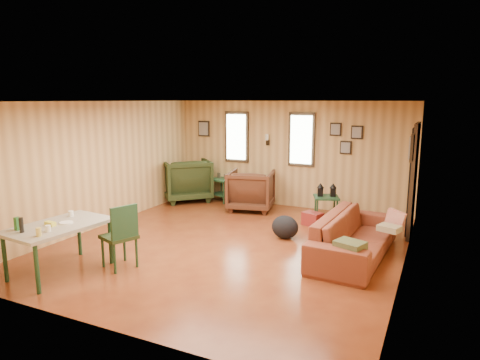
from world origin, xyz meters
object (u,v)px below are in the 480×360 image
object	(u,v)px
sofa	(355,229)
end_table	(223,186)
recliner_brown	(251,188)
side_table	(326,195)
recliner_green	(186,178)
dining_table	(58,229)

from	to	relation	value
sofa	end_table	xyz separation A→B (m)	(-3.60, 2.44, -0.07)
recliner_brown	side_table	world-z (taller)	recliner_brown
sofa	side_table	distance (m)	2.05
recliner_brown	sofa	bearing A→B (deg)	130.54
recliner_brown	side_table	size ratio (longest dim) A/B	1.26
recliner_green	dining_table	xyz separation A→B (m)	(0.77, -4.54, 0.08)
recliner_brown	recliner_green	size ratio (longest dim) A/B	0.87
sofa	recliner_brown	size ratio (longest dim) A/B	2.36
recliner_brown	side_table	distance (m)	1.72
recliner_green	end_table	xyz separation A→B (m)	(0.84, 0.31, -0.18)
recliner_green	dining_table	size ratio (longest dim) A/B	0.77
end_table	dining_table	world-z (taller)	dining_table
recliner_green	side_table	size ratio (longest dim) A/B	1.44
side_table	dining_table	bearing A→B (deg)	-122.92
recliner_green	side_table	distance (m)	3.54
end_table	dining_table	size ratio (longest dim) A/B	0.46
sofa	dining_table	size ratio (longest dim) A/B	1.58
dining_table	side_table	bearing A→B (deg)	62.76
side_table	recliner_green	bearing A→B (deg)	175.23
recliner_brown	recliner_green	xyz separation A→B (m)	(-1.80, 0.17, 0.07)
recliner_green	side_table	bearing A→B (deg)	130.33
end_table	side_table	world-z (taller)	side_table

